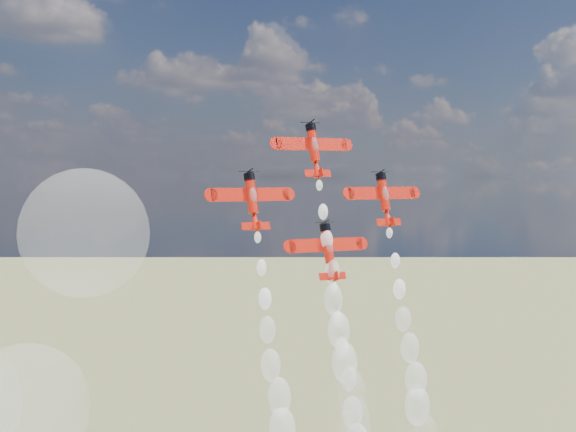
% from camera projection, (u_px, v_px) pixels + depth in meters
% --- Properties ---
extents(plane_lead, '(13.39, 5.45, 9.32)m').
position_uv_depth(plane_lead, '(314.00, 149.00, 133.45)').
color(plane_lead, red).
rests_on(plane_lead, ground).
extents(plane_left, '(13.39, 5.45, 9.32)m').
position_uv_depth(plane_left, '(252.00, 199.00, 126.13)').
color(plane_left, red).
rests_on(plane_left, ground).
extents(plane_right, '(13.39, 5.45, 9.32)m').
position_uv_depth(plane_right, '(384.00, 198.00, 137.05)').
color(plane_right, red).
rests_on(plane_right, ground).
extents(plane_slot, '(13.39, 5.45, 9.32)m').
position_uv_depth(plane_slot, '(328.00, 250.00, 129.73)').
color(plane_slot, red).
rests_on(plane_slot, ground).
extents(smoke_trail_lead, '(5.38, 15.28, 44.50)m').
position_uv_depth(smoke_trail_lead, '(349.00, 396.00, 124.72)').
color(smoke_trail_lead, white).
rests_on(smoke_trail_lead, plane_lead).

